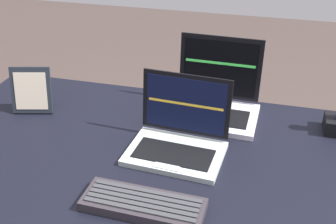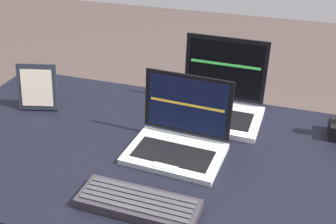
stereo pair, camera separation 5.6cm
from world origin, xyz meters
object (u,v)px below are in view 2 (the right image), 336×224
at_px(laptop_front, 179,138).
at_px(photo_frame, 37,87).
at_px(laptop_rear, 218,101).
at_px(external_keyboard, 138,203).

bearing_deg(laptop_front, photo_frame, 169.00).
bearing_deg(laptop_front, laptop_rear, 74.96).
bearing_deg(external_keyboard, photo_frame, 144.13).
xyz_separation_m(laptop_rear, external_keyboard, (-0.10, -0.54, -0.04)).
bearing_deg(photo_frame, laptop_rear, 13.30).
height_order(laptop_front, external_keyboard, laptop_front).
bearing_deg(photo_frame, laptop_front, -11.00).
bearing_deg(external_keyboard, laptop_front, 84.64).
distance_m(laptop_rear, external_keyboard, 0.55).
relative_size(laptop_front, external_keyboard, 0.94).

